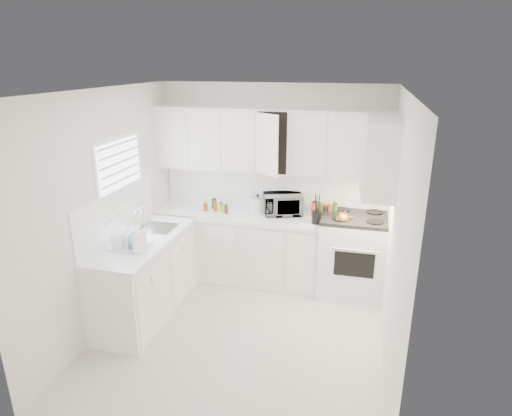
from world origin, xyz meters
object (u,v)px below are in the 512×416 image
(rice_cooker, at_px, (258,203))
(tea_kettle, at_px, (342,218))
(microwave, at_px, (283,202))
(dish_rack, at_px, (128,238))
(utensil_crock, at_px, (317,209))
(stove, at_px, (356,244))

(rice_cooker, bearing_deg, tea_kettle, -24.12)
(microwave, distance_m, rice_cooker, 0.34)
(microwave, relative_size, dish_rack, 1.19)
(rice_cooker, relative_size, utensil_crock, 0.63)
(stove, distance_m, utensil_crock, 0.69)
(tea_kettle, bearing_deg, microwave, 166.40)
(stove, distance_m, microwave, 1.07)
(stove, height_order, microwave, stove)
(rice_cooker, distance_m, utensil_crock, 0.85)
(stove, relative_size, microwave, 2.73)
(stove, xyz_separation_m, utensil_crock, (-0.49, -0.12, 0.47))
(rice_cooker, distance_m, dish_rack, 1.82)
(tea_kettle, distance_m, microwave, 0.83)
(dish_rack, bearing_deg, tea_kettle, 29.23)
(utensil_crock, bearing_deg, stove, 14.06)
(microwave, relative_size, utensil_crock, 1.28)
(rice_cooker, height_order, dish_rack, rice_cooker)
(utensil_crock, bearing_deg, dish_rack, -146.56)
(stove, xyz_separation_m, dish_rack, (-2.36, -1.36, 0.39))
(dish_rack, bearing_deg, rice_cooker, 55.00)
(microwave, distance_m, utensil_crock, 0.53)
(stove, bearing_deg, utensil_crock, -166.03)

